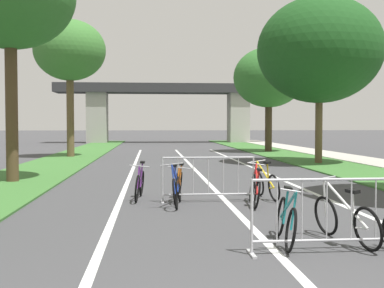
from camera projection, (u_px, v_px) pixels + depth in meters
grass_verge_left at (67, 159)px, 24.94m from camera, size 3.00×56.00×0.05m
grass_verge_right at (298, 158)px, 25.94m from camera, size 3.00×56.00×0.05m
sidewalk_path_right at (347, 158)px, 26.16m from camera, size 2.29×56.00×0.08m
lane_stripe_center at (197, 171)px, 18.76m from camera, size 0.14×32.39×0.01m
lane_stripe_right_lane at (261, 171)px, 18.96m from camera, size 0.14×32.39×0.01m
lane_stripe_left_lane at (132, 172)px, 18.55m from camera, size 0.14×32.39×0.01m
overpass_bridge at (169, 101)px, 48.55m from camera, size 21.96×3.20×5.77m
tree_left_pine_far at (70, 51)px, 26.66m from camera, size 3.87×3.87×7.46m
tree_right_maple_mid at (320, 50)px, 22.22m from camera, size 5.62×5.62×7.54m
tree_right_oak_mid at (269, 78)px, 31.86m from camera, size 4.57×4.57×6.79m
crowd_barrier_nearest at (327, 216)px, 6.84m from camera, size 2.18×0.45×1.05m
crowd_barrier_second at (208, 180)px, 11.37m from camera, size 2.18×0.46×1.05m
bicycle_red_0 at (255, 189)px, 10.96m from camera, size 0.52×1.74×0.92m
bicycle_teal_1 at (286, 220)px, 7.38m from camera, size 0.45×1.67×0.90m
bicycle_orange_2 at (179, 185)px, 11.68m from camera, size 0.51×1.70×0.86m
bicycle_yellow_3 at (266, 184)px, 11.90m from camera, size 0.55×1.60×0.93m
bicycle_white_5 at (345, 219)px, 7.43m from camera, size 0.64×1.70×0.97m
bicycle_blue_6 at (177, 189)px, 10.87m from camera, size 0.53×1.73×1.00m
bicycle_purple_7 at (140, 184)px, 11.78m from camera, size 0.46×1.69×0.90m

